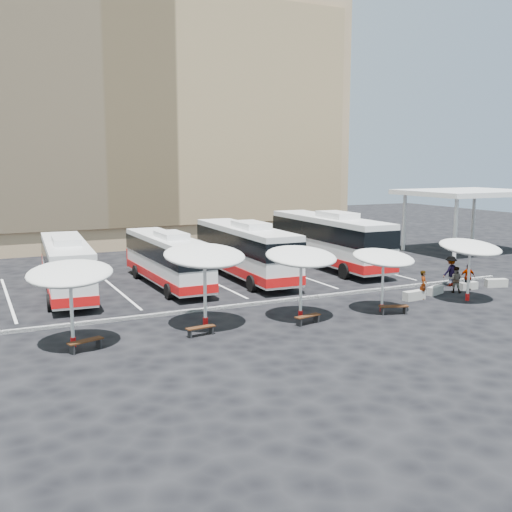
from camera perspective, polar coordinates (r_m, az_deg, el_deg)
name	(u,v)px	position (r m, az deg, el deg)	size (l,w,h in m)	color
ground	(264,306)	(31.61, 0.75, -4.83)	(120.00, 120.00, 0.00)	black
sandstone_building	(117,109)	(61.09, -13.14, 13.52)	(42.00, 18.25, 29.60)	#A2835F
service_canopy	(467,194)	(53.25, 19.44, 5.58)	(10.00, 8.00, 5.20)	white
curb_divider	(260,303)	(32.02, 0.34, -4.51)	(34.00, 0.25, 0.15)	black
bay_lines	(208,280)	(38.75, -4.57, -2.27)	(24.15, 12.00, 0.01)	white
bus_0	(66,265)	(35.61, -17.61, -0.81)	(3.11, 10.93, 3.43)	white
bus_1	(167,258)	(36.95, -8.46, -0.16)	(2.62, 10.77, 3.41)	white
bus_2	(245,249)	(38.85, -1.07, 0.68)	(3.08, 12.03, 3.79)	white
bus_3	(329,239)	(43.24, 6.94, 1.66)	(3.28, 12.93, 4.08)	white
sunshade_0	(70,274)	(25.31, -17.31, -1.64)	(4.41, 4.44, 3.60)	white
sunshade_1	(205,256)	(27.21, -4.92, 0.00)	(3.80, 3.85, 3.90)	white
sunshade_2	(301,257)	(28.64, 4.32, -0.08)	(3.50, 3.55, 3.59)	white
sunshade_3	(383,258)	(30.72, 12.04, -0.18)	(3.42, 3.46, 3.25)	white
sunshade_4	(470,248)	(34.43, 19.73, 0.76)	(3.46, 3.51, 3.46)	white
wood_bench_0	(85,343)	(25.25, -15.93, -7.94)	(1.52, 0.84, 0.45)	#32190B
wood_bench_1	(201,329)	(26.46, -5.30, -6.92)	(1.36, 0.52, 0.41)	#32190B
wood_bench_2	(308,317)	(28.29, 4.96, -5.84)	(1.43, 0.65, 0.42)	#32190B
wood_bench_3	(394,308)	(30.72, 12.97, -4.81)	(1.51, 0.84, 0.45)	#32190B
conc_bench_0	(414,295)	(34.18, 14.83, -3.65)	(1.34, 0.45, 0.50)	gray
conc_bench_1	(435,290)	(35.91, 16.70, -3.15)	(1.25, 0.42, 0.47)	gray
conc_bench_2	(468,286)	(37.90, 19.57, -2.69)	(1.18, 0.39, 0.44)	gray
conc_bench_3	(496,283)	(39.25, 21.90, -2.39)	(1.32, 0.44, 0.50)	gray
passenger_0	(424,285)	(34.43, 15.67, -2.66)	(0.58, 0.38, 1.60)	black
passenger_1	(456,280)	(36.69, 18.50, -2.14)	(0.75, 0.58, 1.53)	black
passenger_2	(468,277)	(37.63, 19.52, -1.90)	(0.91, 0.38, 1.56)	black
passenger_3	(451,271)	(38.42, 18.05, -1.38)	(1.20, 0.69, 1.86)	black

